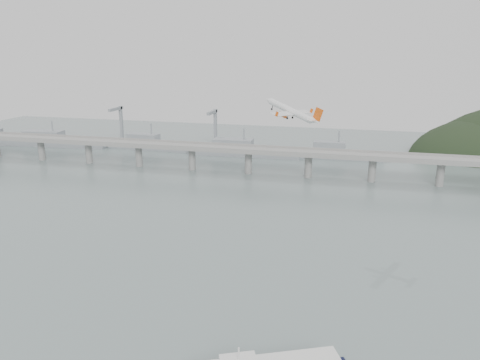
# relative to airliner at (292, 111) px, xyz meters

# --- Properties ---
(ground) EXTENTS (900.00, 900.00, 0.00)m
(ground) POSITION_rel_airliner_xyz_m (-24.10, -67.39, -70.57)
(ground) COLOR slate
(ground) RESTS_ON ground
(bridge) EXTENTS (800.00, 22.00, 23.90)m
(bridge) POSITION_rel_airliner_xyz_m (-25.25, 132.61, -52.92)
(bridge) COLOR gray
(bridge) RESTS_ON ground
(distant_fleet) EXTENTS (453.00, 60.90, 40.00)m
(distant_fleet) POSITION_rel_airliner_xyz_m (-179.45, 197.69, -64.35)
(distant_fleet) COLOR gray
(distant_fleet) RESTS_ON ground
(airliner) EXTENTS (32.95, 31.18, 13.05)m
(airliner) POSITION_rel_airliner_xyz_m (0.00, 0.00, 0.00)
(airliner) COLOR silver
(airliner) RESTS_ON ground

